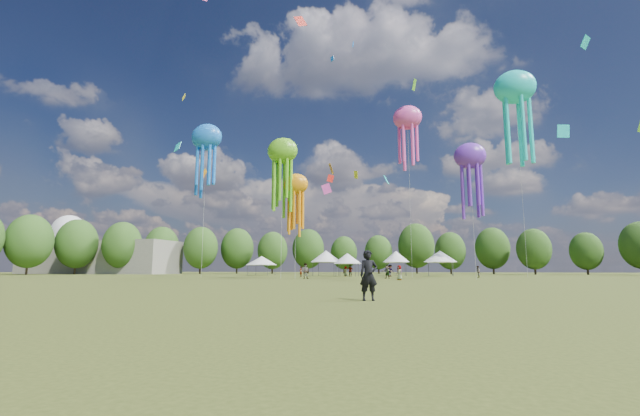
# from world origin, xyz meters

# --- Properties ---
(ground) EXTENTS (300.00, 300.00, 0.00)m
(ground) POSITION_xyz_m (0.00, 0.00, 0.00)
(ground) COLOR #384416
(ground) RESTS_ON ground
(observer_main) EXTENTS (0.83, 0.70, 1.93)m
(observer_main) POSITION_xyz_m (6.55, -0.70, 0.96)
(observer_main) COLOR black
(observer_main) RESTS_ON ground
(spectator_near) EXTENTS (0.96, 0.77, 1.91)m
(spectator_near) POSITION_xyz_m (-6.20, 33.18, 0.95)
(spectator_near) COLOR gray
(spectator_near) RESTS_ON ground
(spectators_far) EXTENTS (26.40, 23.12, 1.91)m
(spectators_far) POSITION_xyz_m (1.98, 46.33, 0.88)
(spectators_far) COLOR gray
(spectators_far) RESTS_ON ground
(festival_tents) EXTENTS (37.95, 11.04, 4.45)m
(festival_tents) POSITION_xyz_m (-4.35, 56.51, 3.18)
(festival_tents) COLOR #47474C
(festival_tents) RESTS_ON ground
(show_kites) EXTENTS (52.39, 21.56, 31.57)m
(show_kites) POSITION_xyz_m (4.38, 43.46, 20.65)
(show_kites) COLOR #64C11F
(show_kites) RESTS_ON ground
(small_kites) EXTENTS (70.73, 57.71, 44.94)m
(small_kites) POSITION_xyz_m (-1.14, 43.35, 30.14)
(small_kites) COLOR #64C11F
(small_kites) RESTS_ON ground
(treeline) EXTENTS (201.57, 95.24, 13.43)m
(treeline) POSITION_xyz_m (-3.87, 62.51, 6.54)
(treeline) COLOR #38281C
(treeline) RESTS_ON ground
(hangar) EXTENTS (40.00, 12.00, 8.00)m
(hangar) POSITION_xyz_m (-72.00, 72.00, 4.00)
(hangar) COLOR gray
(hangar) RESTS_ON ground
(radome) EXTENTS (9.00, 9.00, 16.00)m
(radome) POSITION_xyz_m (-88.00, 78.00, 9.99)
(radome) COLOR white
(radome) RESTS_ON ground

